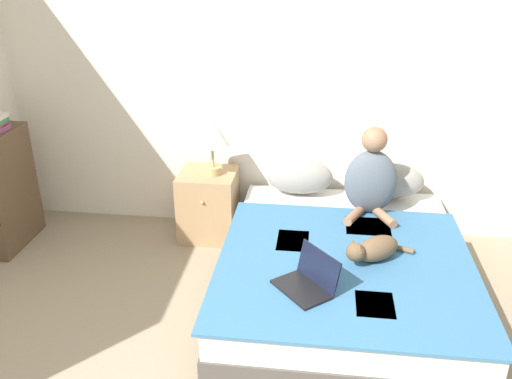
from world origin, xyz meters
name	(u,v)px	position (x,y,z in m)	size (l,w,h in m)	color
wall_back	(282,87)	(0.00, 3.03, 1.27)	(5.74, 0.05, 2.55)	silver
bed	(343,274)	(0.55, 1.91, 0.21)	(1.70, 2.09, 0.42)	#4C4742
pillow_near	(299,176)	(0.18, 2.80, 0.57)	(0.56, 0.27, 0.30)	gray
pillow_far	(389,181)	(0.92, 2.80, 0.57)	(0.56, 0.27, 0.30)	gray
person_sitting	(371,178)	(0.74, 2.49, 0.71)	(0.40, 0.39, 0.70)	slate
cat_tabby	(374,249)	(0.73, 1.76, 0.51)	(0.48, 0.36, 0.19)	brown
laptop_open	(307,281)	(0.31, 1.39, 0.47)	(0.43, 0.44, 0.23)	black
nightstand	(209,205)	(-0.59, 2.73, 0.30)	(0.48, 0.48, 0.59)	tan
table_lamp	(212,135)	(-0.54, 2.70, 0.94)	(0.28, 0.28, 0.48)	tan
bookshelf	(5,190)	(-2.23, 2.38, 0.50)	(0.23, 0.63, 1.00)	brown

